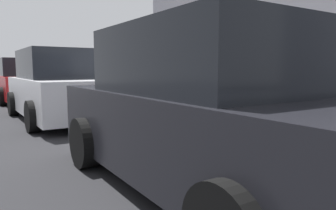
{
  "coord_description": "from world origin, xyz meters",
  "views": [
    {
      "loc": [
        -5.94,
        3.74,
        1.26
      ],
      "look_at": [
        -0.87,
        0.31,
        0.55
      ],
      "focal_mm": 33.55,
      "sensor_mm": 36.0,
      "label": 1
    }
  ],
  "objects_px": {
    "parked_car_charcoal_0": "(205,113)",
    "parked_car_white_1": "(61,87)",
    "bollard_post": "(126,93)",
    "parked_car_red_2": "(22,81)",
    "suitcase_maroon_7": "(169,99)",
    "suitcase_navy_2": "(251,112)",
    "suitcase_black_6": "(180,103)",
    "suitcase_olive_1": "(276,114)",
    "fire_hydrant": "(140,95)",
    "suitcase_silver_3": "(232,112)",
    "suitcase_maroon_0": "(300,121)",
    "parked_car_navy_3": "(4,78)",
    "suitcase_teal_5": "(194,108)",
    "suitcase_red_4": "(212,105)",
    "suitcase_olive_8": "(155,100)"
  },
  "relations": [
    {
      "from": "suitcase_black_6",
      "to": "suitcase_red_4",
      "type": "bearing_deg",
      "value": -174.09
    },
    {
      "from": "suitcase_olive_1",
      "to": "parked_car_white_1",
      "type": "height_order",
      "value": "parked_car_white_1"
    },
    {
      "from": "suitcase_maroon_0",
      "to": "suitcase_silver_3",
      "type": "xyz_separation_m",
      "value": [
        1.53,
        -0.15,
        -0.06
      ]
    },
    {
      "from": "suitcase_maroon_0",
      "to": "suitcase_olive_8",
      "type": "height_order",
      "value": "suitcase_olive_8"
    },
    {
      "from": "parked_car_red_2",
      "to": "suitcase_teal_5",
      "type": "bearing_deg",
      "value": -165.09
    },
    {
      "from": "suitcase_black_6",
      "to": "fire_hydrant",
      "type": "xyz_separation_m",
      "value": [
        1.95,
        -0.02,
        0.05
      ]
    },
    {
      "from": "suitcase_red_4",
      "to": "suitcase_silver_3",
      "type": "bearing_deg",
      "value": 178.74
    },
    {
      "from": "suitcase_maroon_0",
      "to": "parked_car_red_2",
      "type": "height_order",
      "value": "parked_car_red_2"
    },
    {
      "from": "suitcase_red_4",
      "to": "suitcase_teal_5",
      "type": "distance_m",
      "value": 0.53
    },
    {
      "from": "parked_car_charcoal_0",
      "to": "parked_car_white_1",
      "type": "bearing_deg",
      "value": 0.0
    },
    {
      "from": "suitcase_olive_8",
      "to": "parked_car_navy_3",
      "type": "distance_m",
      "value": 12.08
    },
    {
      "from": "bollard_post",
      "to": "suitcase_navy_2",
      "type": "bearing_deg",
      "value": -178.15
    },
    {
      "from": "suitcase_olive_8",
      "to": "suitcase_maroon_0",
      "type": "bearing_deg",
      "value": 179.89
    },
    {
      "from": "suitcase_silver_3",
      "to": "bollard_post",
      "type": "distance_m",
      "value": 4.1
    },
    {
      "from": "suitcase_maroon_0",
      "to": "fire_hydrant",
      "type": "bearing_deg",
      "value": -0.91
    },
    {
      "from": "suitcase_silver_3",
      "to": "bollard_post",
      "type": "xyz_separation_m",
      "value": [
        4.09,
        0.22,
        0.13
      ]
    },
    {
      "from": "suitcase_navy_2",
      "to": "parked_car_red_2",
      "type": "distance_m",
      "value": 9.88
    },
    {
      "from": "suitcase_red_4",
      "to": "bollard_post",
      "type": "bearing_deg",
      "value": 3.73
    },
    {
      "from": "suitcase_olive_1",
      "to": "suitcase_teal_5",
      "type": "relative_size",
      "value": 1.42
    },
    {
      "from": "parked_car_red_2",
      "to": "suitcase_olive_1",
      "type": "bearing_deg",
      "value": -167.92
    },
    {
      "from": "suitcase_silver_3",
      "to": "parked_car_red_2",
      "type": "bearing_deg",
      "value": 13.51
    },
    {
      "from": "suitcase_black_6",
      "to": "parked_car_white_1",
      "type": "relative_size",
      "value": 0.17
    },
    {
      "from": "suitcase_navy_2",
      "to": "suitcase_maroon_0",
      "type": "bearing_deg",
      "value": 175.54
    },
    {
      "from": "suitcase_navy_2",
      "to": "suitcase_black_6",
      "type": "relative_size",
      "value": 1.35
    },
    {
      "from": "suitcase_navy_2",
      "to": "bollard_post",
      "type": "distance_m",
      "value": 4.61
    },
    {
      "from": "suitcase_teal_5",
      "to": "suitcase_olive_8",
      "type": "bearing_deg",
      "value": 3.23
    },
    {
      "from": "fire_hydrant",
      "to": "parked_car_red_2",
      "type": "relative_size",
      "value": 0.16
    },
    {
      "from": "suitcase_red_4",
      "to": "suitcase_teal_5",
      "type": "height_order",
      "value": "suitcase_red_4"
    },
    {
      "from": "parked_car_charcoal_0",
      "to": "parked_car_white_1",
      "type": "xyz_separation_m",
      "value": [
        5.41,
        0.0,
        0.01
      ]
    },
    {
      "from": "suitcase_olive_1",
      "to": "fire_hydrant",
      "type": "distance_m",
      "value": 4.52
    },
    {
      "from": "suitcase_black_6",
      "to": "parked_car_red_2",
      "type": "distance_m",
      "value": 7.85
    },
    {
      "from": "suitcase_black_6",
      "to": "parked_car_white_1",
      "type": "distance_m",
      "value": 2.99
    },
    {
      "from": "fire_hydrant",
      "to": "bollard_post",
      "type": "relative_size",
      "value": 0.91
    },
    {
      "from": "suitcase_maroon_7",
      "to": "suitcase_navy_2",
      "type": "bearing_deg",
      "value": 179.8
    },
    {
      "from": "fire_hydrant",
      "to": "suitcase_teal_5",
      "type": "bearing_deg",
      "value": -179.7
    },
    {
      "from": "suitcase_black_6",
      "to": "parked_car_red_2",
      "type": "relative_size",
      "value": 0.16
    },
    {
      "from": "suitcase_navy_2",
      "to": "parked_car_red_2",
      "type": "xyz_separation_m",
      "value": [
        9.64,
        2.13,
        0.27
      ]
    },
    {
      "from": "parked_car_charcoal_0",
      "to": "parked_car_navy_3",
      "type": "height_order",
      "value": "parked_car_charcoal_0"
    },
    {
      "from": "fire_hydrant",
      "to": "parked_car_navy_3",
      "type": "height_order",
      "value": "parked_car_navy_3"
    },
    {
      "from": "suitcase_olive_1",
      "to": "suitcase_teal_5",
      "type": "height_order",
      "value": "suitcase_olive_1"
    },
    {
      "from": "suitcase_teal_5",
      "to": "suitcase_maroon_7",
      "type": "bearing_deg",
      "value": 0.27
    },
    {
      "from": "suitcase_maroon_0",
      "to": "suitcase_black_6",
      "type": "height_order",
      "value": "suitcase_maroon_0"
    },
    {
      "from": "suitcase_olive_1",
      "to": "suitcase_red_4",
      "type": "height_order",
      "value": "suitcase_olive_1"
    },
    {
      "from": "suitcase_navy_2",
      "to": "suitcase_silver_3",
      "type": "xyz_separation_m",
      "value": [
        0.52,
        -0.07,
        -0.07
      ]
    },
    {
      "from": "suitcase_navy_2",
      "to": "parked_car_charcoal_0",
      "type": "xyz_separation_m",
      "value": [
        -1.23,
        2.13,
        0.29
      ]
    },
    {
      "from": "suitcase_silver_3",
      "to": "suitcase_maroon_0",
      "type": "bearing_deg",
      "value": 174.53
    },
    {
      "from": "bollard_post",
      "to": "parked_car_red_2",
      "type": "distance_m",
      "value": 5.42
    },
    {
      "from": "suitcase_red_4",
      "to": "suitcase_black_6",
      "type": "height_order",
      "value": "suitcase_red_4"
    },
    {
      "from": "bollard_post",
      "to": "parked_car_navy_3",
      "type": "xyz_separation_m",
      "value": [
        10.4,
        1.98,
        0.2
      ]
    },
    {
      "from": "suitcase_black_6",
      "to": "suitcase_navy_2",
      "type": "bearing_deg",
      "value": -179.39
    }
  ]
}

